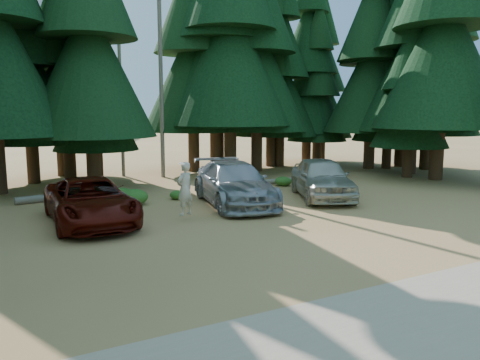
# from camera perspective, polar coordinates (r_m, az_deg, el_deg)

# --- Properties ---
(ground) EXTENTS (160.00, 160.00, 0.00)m
(ground) POSITION_cam_1_polar(r_m,az_deg,el_deg) (15.24, 5.82, -6.54)
(ground) COLOR #AA8148
(ground) RESTS_ON ground
(gravel_strip) EXTENTS (26.00, 3.50, 0.01)m
(gravel_strip) POSITION_cam_1_polar(r_m,az_deg,el_deg) (10.77, 26.12, -13.78)
(gravel_strip) COLOR tan
(gravel_strip) RESTS_ON ground
(forest_belt_north) EXTENTS (36.00, 7.00, 22.00)m
(forest_belt_north) POSITION_cam_1_polar(r_m,az_deg,el_deg) (28.68, -11.17, 0.38)
(forest_belt_north) COLOR black
(forest_belt_north) RESTS_ON ground
(snag_front) EXTENTS (0.24, 0.24, 12.00)m
(snag_front) POSITION_cam_1_polar(r_m,az_deg,el_deg) (28.26, -9.63, 12.50)
(snag_front) COLOR #6E6658
(snag_front) RESTS_ON ground
(snag_back) EXTENTS (0.20, 0.20, 10.00)m
(snag_back) POSITION_cam_1_polar(r_m,az_deg,el_deg) (29.08, -14.34, 10.27)
(snag_back) COLOR #6E6658
(snag_back) RESTS_ON ground
(mountain_peak) EXTENTS (48.00, 50.00, 28.00)m
(mountain_peak) POSITION_cam_1_polar(r_m,az_deg,el_deg) (100.96, -25.52, 12.58)
(mountain_peak) COLOR gray
(mountain_peak) RESTS_ON ground
(red_pickup) EXTENTS (2.71, 5.75, 1.59)m
(red_pickup) POSITION_cam_1_polar(r_m,az_deg,el_deg) (17.23, -17.79, -2.45)
(red_pickup) COLOR #550E07
(red_pickup) RESTS_ON ground
(silver_minivan_center) EXTENTS (3.57, 6.49, 1.78)m
(silver_minivan_center) POSITION_cam_1_polar(r_m,az_deg,el_deg) (19.71, -0.73, -0.44)
(silver_minivan_center) COLOR #9C9EA4
(silver_minivan_center) RESTS_ON ground
(silver_minivan_right) EXTENTS (4.24, 5.83, 1.84)m
(silver_minivan_right) POSITION_cam_1_polar(r_m,az_deg,el_deg) (21.48, 9.95, 0.25)
(silver_minivan_right) COLOR beige
(silver_minivan_right) RESTS_ON ground
(frisbee_player) EXTENTS (0.83, 0.70, 1.93)m
(frisbee_player) POSITION_cam_1_polar(r_m,az_deg,el_deg) (16.89, -6.74, -1.04)
(frisbee_player) COLOR beige
(frisbee_player) RESTS_ON ground
(log_left) EXTENTS (4.63, 1.08, 0.33)m
(log_left) POSITION_cam_1_polar(r_m,az_deg,el_deg) (22.36, -19.97, -1.78)
(log_left) COLOR #6E6658
(log_left) RESTS_ON ground
(log_mid) EXTENTS (3.43, 0.57, 0.28)m
(log_mid) POSITION_cam_1_polar(r_m,az_deg,el_deg) (24.80, 1.39, -0.37)
(log_mid) COLOR #6E6658
(log_mid) RESTS_ON ground
(log_right) EXTENTS (4.75, 0.56, 0.30)m
(log_right) POSITION_cam_1_polar(r_m,az_deg,el_deg) (26.99, 9.04, 0.27)
(log_right) COLOR #6E6658
(log_right) RESTS_ON ground
(shrub_far_left) EXTENTS (0.95, 0.95, 0.52)m
(shrub_far_left) POSITION_cam_1_polar(r_m,az_deg,el_deg) (21.25, -18.38, -1.94)
(shrub_far_left) COLOR #2A651E
(shrub_far_left) RESTS_ON ground
(shrub_left) EXTENTS (0.92, 0.92, 0.51)m
(shrub_left) POSITION_cam_1_polar(r_m,az_deg,el_deg) (21.71, -14.22, -1.58)
(shrub_left) COLOR #2A651E
(shrub_left) RESTS_ON ground
(shrub_center_left) EXTENTS (1.22, 1.22, 0.67)m
(shrub_center_left) POSITION_cam_1_polar(r_m,az_deg,el_deg) (20.19, -12.87, -2.03)
(shrub_center_left) COLOR #2A651E
(shrub_center_left) RESTS_ON ground
(shrub_center_right) EXTENTS (0.73, 0.73, 0.40)m
(shrub_center_right) POSITION_cam_1_polar(r_m,az_deg,el_deg) (21.15, -7.59, -1.80)
(shrub_center_right) COLOR #2A651E
(shrub_center_right) RESTS_ON ground
(shrub_right) EXTENTS (0.89, 0.89, 0.49)m
(shrub_right) POSITION_cam_1_polar(r_m,az_deg,el_deg) (24.80, 5.29, -0.16)
(shrub_right) COLOR #2A651E
(shrub_right) RESTS_ON ground
(shrub_far_right) EXTENTS (1.12, 1.12, 0.61)m
(shrub_far_right) POSITION_cam_1_polar(r_m,az_deg,el_deg) (27.93, 8.50, 0.87)
(shrub_far_right) COLOR #2A651E
(shrub_far_right) RESTS_ON ground
(shrub_edge_east) EXTENTS (1.07, 1.07, 0.59)m
(shrub_edge_east) POSITION_cam_1_polar(r_m,az_deg,el_deg) (25.57, 10.41, 0.11)
(shrub_edge_east) COLOR #2A651E
(shrub_edge_east) RESTS_ON ground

